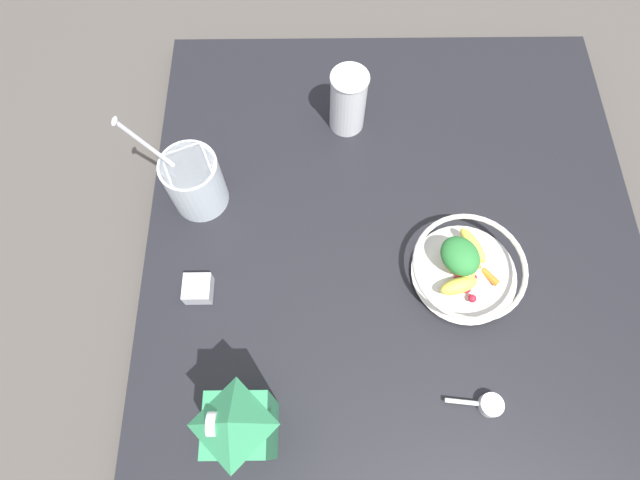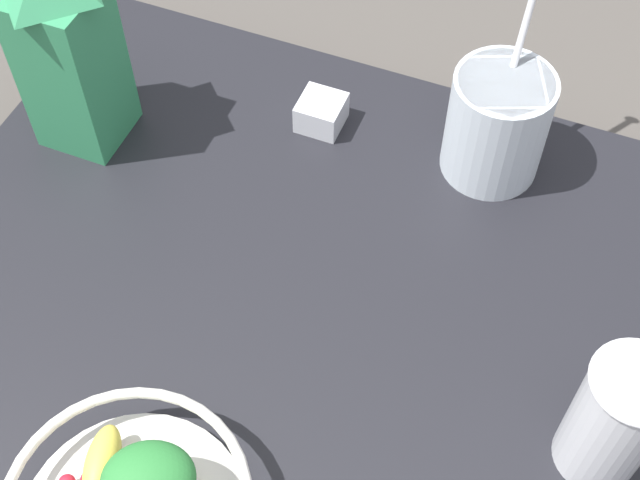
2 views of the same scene
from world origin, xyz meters
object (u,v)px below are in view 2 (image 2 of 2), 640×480
at_px(yogurt_tub, 498,120).
at_px(drinking_cup, 615,419).
at_px(milk_carton, 67,48).
at_px(spice_jar, 321,114).

relative_size(yogurt_tub, drinking_cup, 1.79).
height_order(milk_carton, drinking_cup, milk_carton).
bearing_deg(drinking_cup, yogurt_tub, -58.67).
distance_m(drinking_cup, spice_jar, 0.49).
bearing_deg(spice_jar, yogurt_tub, -176.32).
bearing_deg(yogurt_tub, drinking_cup, 121.33).
height_order(yogurt_tub, drinking_cup, yogurt_tub).
bearing_deg(spice_jar, drinking_cup, 143.01).
xyz_separation_m(drinking_cup, spice_jar, (0.39, -0.29, -0.06)).
bearing_deg(yogurt_tub, milk_carton, 15.30).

